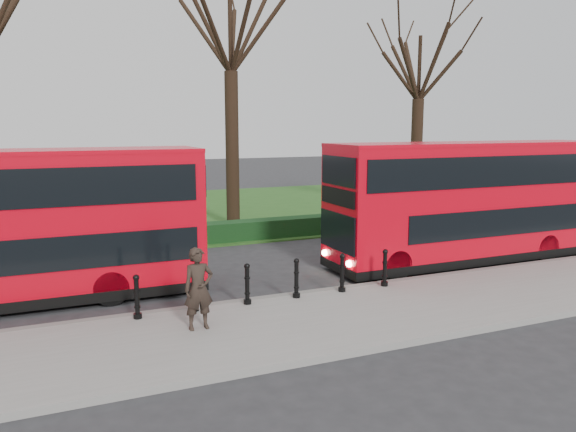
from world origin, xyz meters
name	(u,v)px	position (x,y,z in m)	size (l,w,h in m)	color
ground	(274,290)	(0.00, 0.00, 0.00)	(120.00, 120.00, 0.00)	#28282B
pavement	(322,320)	(0.00, -3.00, 0.07)	(60.00, 4.00, 0.15)	gray
kerb	(288,297)	(0.00, -1.00, 0.07)	(60.00, 0.25, 0.16)	slate
grass_verge	(168,213)	(0.00, 15.00, 0.03)	(60.00, 18.00, 0.06)	#24521B
hedge	(210,233)	(0.00, 6.80, 0.40)	(60.00, 0.90, 0.80)	black
yellow_line_outer	(284,296)	(0.00, -0.70, 0.01)	(60.00, 0.10, 0.01)	yellow
yellow_line_inner	(281,294)	(0.00, -0.50, 0.01)	(60.00, 0.10, 0.01)	yellow
tree_mid	(230,18)	(2.00, 10.00, 9.19)	(8.08, 8.08, 12.63)	black
tree_right	(420,61)	(12.00, 10.00, 7.82)	(6.89, 6.89, 10.77)	black
bollard_row	(272,282)	(-0.59, -1.35, 0.65)	(6.93, 0.15, 1.00)	black
bus_lead	(2,229)	(-6.85, 1.38, 2.01)	(10.04, 2.31, 3.99)	red
bus_rear	(471,202)	(7.33, 0.47, 2.04)	(10.17, 2.34, 4.04)	red
pedestrian	(199,289)	(-2.82, -2.57, 1.07)	(0.67, 0.44, 1.83)	#2D221C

